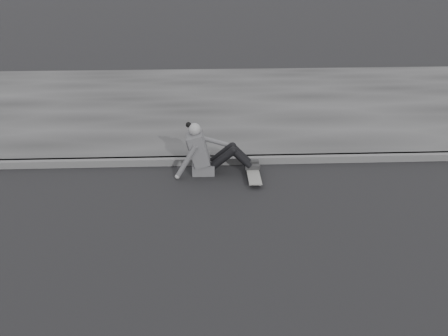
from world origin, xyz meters
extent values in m
plane|color=black|center=(0.00, 0.00, 0.00)|extent=(80.00, 80.00, 0.00)
cube|color=#4D4D4D|center=(0.00, 2.58, 0.06)|extent=(24.00, 0.16, 0.12)
cube|color=#323232|center=(0.00, 5.60, 0.06)|extent=(24.00, 6.00, 0.12)
cylinder|color=#A0A09A|center=(-1.06, 1.73, 0.03)|extent=(0.03, 0.05, 0.05)
cylinder|color=#A0A09A|center=(-0.91, 1.73, 0.03)|extent=(0.03, 0.05, 0.05)
cylinder|color=#A0A09A|center=(-1.06, 2.25, 0.03)|extent=(0.03, 0.05, 0.05)
cylinder|color=#A0A09A|center=(-0.91, 2.25, 0.03)|extent=(0.03, 0.05, 0.05)
cube|color=#2D2D2F|center=(-0.98, 1.73, 0.06)|extent=(0.16, 0.04, 0.03)
cube|color=#2D2D2F|center=(-0.98, 2.25, 0.06)|extent=(0.16, 0.04, 0.03)
cube|color=slate|center=(-0.98, 1.99, 0.08)|extent=(0.20, 0.78, 0.02)
cube|color=#49494B|center=(-1.78, 2.24, 0.09)|extent=(0.36, 0.34, 0.18)
cube|color=#49494B|center=(-1.85, 2.24, 0.43)|extent=(0.37, 0.40, 0.57)
cube|color=#49494B|center=(-1.98, 2.24, 0.55)|extent=(0.14, 0.30, 0.20)
cylinder|color=gray|center=(-1.90, 2.24, 0.67)|extent=(0.09, 0.09, 0.08)
sphere|color=gray|center=(-1.91, 2.24, 0.76)|extent=(0.20, 0.20, 0.20)
sphere|color=black|center=(-2.00, 2.26, 0.83)|extent=(0.09, 0.09, 0.09)
cylinder|color=black|center=(-1.47, 2.15, 0.28)|extent=(0.43, 0.13, 0.39)
cylinder|color=black|center=(-1.47, 2.33, 0.28)|extent=(0.43, 0.13, 0.39)
cylinder|color=black|center=(-1.17, 2.15, 0.28)|extent=(0.35, 0.11, 0.36)
cylinder|color=black|center=(-1.17, 2.33, 0.28)|extent=(0.35, 0.11, 0.36)
sphere|color=black|center=(-1.30, 2.15, 0.42)|extent=(0.13, 0.13, 0.13)
sphere|color=black|center=(-1.30, 2.33, 0.42)|extent=(0.13, 0.13, 0.13)
cube|color=#262626|center=(-0.98, 2.15, 0.12)|extent=(0.24, 0.08, 0.07)
cube|color=#262626|center=(-0.98, 2.33, 0.12)|extent=(0.24, 0.08, 0.07)
cylinder|color=#49494B|center=(-2.05, 2.03, 0.29)|extent=(0.38, 0.08, 0.58)
sphere|color=gray|center=(-2.20, 2.02, 0.04)|extent=(0.08, 0.08, 0.08)
cylinder|color=#49494B|center=(-1.61, 2.40, 0.49)|extent=(0.48, 0.08, 0.21)
camera|label=1|loc=(-1.76, -5.15, 3.58)|focal=40.00mm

